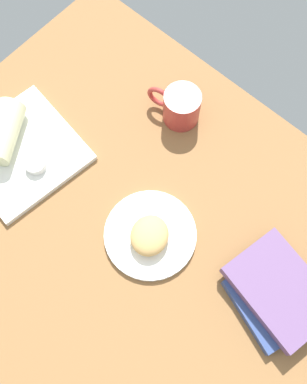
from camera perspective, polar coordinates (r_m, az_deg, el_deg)
name	(u,v)px	position (r cm, az deg, el deg)	size (l,w,h in cm)	color
dining_table	(131,226)	(105.17, -2.79, -4.27)	(110.00, 90.00, 4.00)	olive
round_plate	(150,235)	(101.69, -0.41, -5.39)	(20.68, 20.68, 1.40)	white
scone_pastry	(149,236)	(98.61, -0.53, -5.52)	(9.33, 8.31, 4.45)	#DEAC64
square_plate	(21,152)	(113.12, -16.26, 4.85)	(25.79, 25.79, 1.60)	white
sauce_cup	(35,164)	(108.72, -14.61, 3.40)	(4.88, 4.88, 2.05)	silver
breakfast_wrap	(4,132)	(111.91, -18.33, 7.20)	(6.76, 6.76, 14.72)	beige
book_stack	(277,294)	(100.11, 15.24, -12.26)	(23.72, 21.11, 5.81)	#33477F
coffee_mug	(180,106)	(110.32, 3.38, 10.72)	(13.56, 8.91, 8.97)	#B23833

